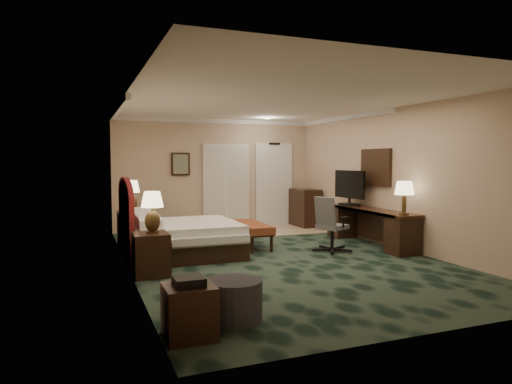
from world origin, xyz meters
name	(u,v)px	position (x,y,z in m)	size (l,w,h in m)	color
floor	(277,257)	(0.00, 0.00, 0.00)	(5.00, 7.50, 0.00)	black
ceiling	(277,101)	(0.00, 0.00, 2.70)	(5.00, 7.50, 0.00)	white
wall_back	(216,174)	(0.00, 3.75, 1.35)	(5.00, 0.00, 2.70)	tan
wall_front	(436,196)	(0.00, -3.75, 1.35)	(5.00, 0.00, 2.70)	tan
wall_left	(127,183)	(-2.50, 0.00, 1.35)	(0.00, 7.50, 2.70)	tan
wall_right	(396,178)	(2.50, 0.00, 1.35)	(0.00, 7.50, 2.70)	tan
crown_molding	(277,104)	(0.00, 0.00, 2.65)	(5.00, 7.50, 0.10)	white
tile_patch	(262,230)	(0.90, 2.90, 0.01)	(3.20, 1.70, 0.01)	#C3AB91
headboard	(126,217)	(-2.44, 1.00, 0.70)	(0.12, 2.00, 1.40)	#52120A
entry_door	(274,185)	(1.55, 3.72, 1.05)	(1.02, 0.06, 2.18)	white
closet_doors	(226,186)	(0.25, 3.71, 1.05)	(1.20, 0.06, 2.10)	silver
wall_art	(181,164)	(-0.90, 3.71, 1.60)	(0.45, 0.06, 0.55)	#526158
wall_mirror	(376,167)	(2.46, 0.60, 1.55)	(0.05, 0.95, 0.75)	white
bed	(184,239)	(-1.47, 0.77, 0.30)	(1.87, 1.73, 0.59)	silver
nightstand_near	(151,254)	(-2.23, -0.45, 0.31)	(0.50, 0.58, 0.63)	black
nightstand_far	(131,228)	(-2.22, 2.29, 0.32)	(0.52, 0.59, 0.65)	black
lamp_near	(152,212)	(-2.20, -0.46, 0.93)	(0.32, 0.32, 0.61)	black
lamp_far	(131,196)	(-2.21, 2.24, 0.97)	(0.34, 0.34, 0.64)	black
bed_bench	(251,235)	(-0.08, 1.08, 0.23)	(0.48, 1.38, 0.47)	brown
ottoman	(234,300)	(-1.68, -2.68, 0.22)	(0.60, 0.60, 0.43)	#2C2D33
side_table	(189,311)	(-2.23, -2.98, 0.25)	(0.47, 0.47, 0.51)	black
desk	(369,227)	(2.21, 0.43, 0.36)	(0.54, 2.52, 0.73)	black
tv	(350,188)	(2.18, 1.12, 1.10)	(0.08, 0.96, 0.75)	black
desk_lamp	(404,198)	(2.21, -0.60, 1.03)	(0.34, 0.34, 0.60)	black
desk_chair	(332,224)	(1.16, 0.09, 0.52)	(0.60, 0.56, 1.03)	#46474F
minibar	(305,208)	(2.20, 3.20, 0.48)	(0.50, 0.90, 0.95)	black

